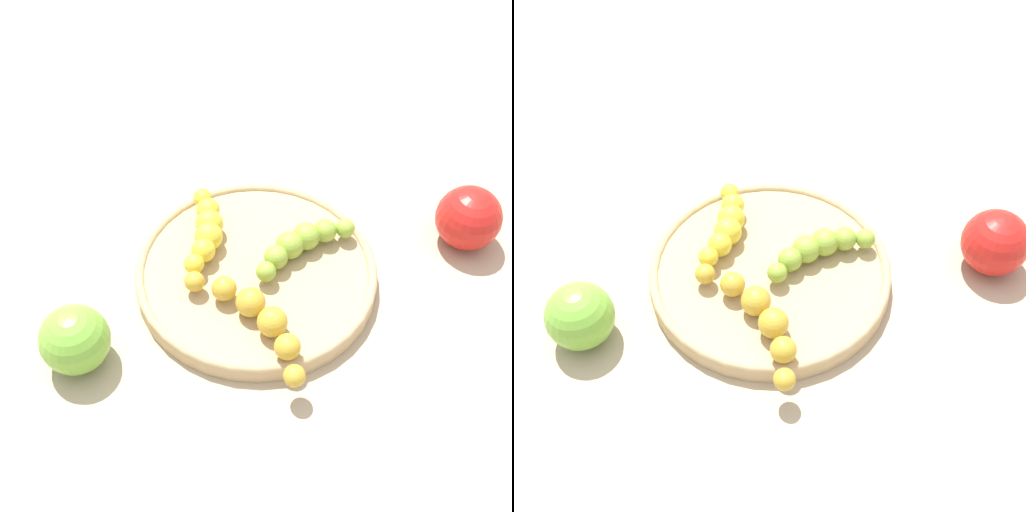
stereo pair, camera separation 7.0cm
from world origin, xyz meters
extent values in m
plane|color=tan|center=(0.00, 0.00, 0.00)|extent=(2.40, 2.40, 0.00)
cylinder|color=tan|center=(0.00, 0.00, 0.01)|extent=(0.26, 0.26, 0.02)
torus|color=tan|center=(0.00, 0.00, 0.02)|extent=(0.26, 0.26, 0.01)
sphere|color=gold|center=(-0.12, 0.08, 0.03)|extent=(0.02, 0.02, 0.02)
sphere|color=gold|center=(-0.10, 0.06, 0.03)|extent=(0.03, 0.03, 0.03)
sphere|color=gold|center=(-0.07, 0.05, 0.03)|extent=(0.03, 0.03, 0.03)
sphere|color=gold|center=(-0.04, 0.04, 0.03)|extent=(0.03, 0.03, 0.03)
sphere|color=gold|center=(-0.01, 0.05, 0.03)|extent=(0.03, 0.03, 0.03)
sphere|color=gold|center=(0.02, 0.07, 0.03)|extent=(0.02, 0.02, 0.02)
sphere|color=#8CAD38|center=(-0.04, -0.10, 0.03)|extent=(0.02, 0.02, 0.02)
sphere|color=#8CAD38|center=(-0.03, -0.08, 0.03)|extent=(0.03, 0.03, 0.03)
sphere|color=#8CAD38|center=(-0.02, -0.06, 0.03)|extent=(0.03, 0.03, 0.03)
sphere|color=#8CAD38|center=(-0.01, -0.04, 0.03)|extent=(0.03, 0.03, 0.03)
sphere|color=#8CAD38|center=(-0.01, -0.02, 0.03)|extent=(0.03, 0.03, 0.03)
sphere|color=#8CAD38|center=(-0.02, 0.01, 0.03)|extent=(0.02, 0.02, 0.02)
sphere|color=yellow|center=(0.04, 0.05, 0.03)|extent=(0.02, 0.02, 0.02)
sphere|color=yellow|center=(0.05, 0.03, 0.03)|extent=(0.03, 0.03, 0.03)
sphere|color=yellow|center=(0.06, 0.01, 0.03)|extent=(0.03, 0.03, 0.03)
sphere|color=yellow|center=(0.07, 0.00, 0.03)|extent=(0.03, 0.03, 0.03)
sphere|color=yellow|center=(0.09, -0.01, 0.03)|extent=(0.03, 0.03, 0.03)
sphere|color=yellow|center=(0.11, -0.02, 0.03)|extent=(0.02, 0.02, 0.02)
sphere|color=red|center=(-0.13, -0.20, 0.04)|extent=(0.07, 0.07, 0.07)
sphere|color=#72B238|center=(0.05, 0.19, 0.03)|extent=(0.07, 0.07, 0.07)
camera|label=1|loc=(-0.32, 0.33, 0.57)|focal=47.34mm
camera|label=2|loc=(-0.37, 0.27, 0.57)|focal=47.34mm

